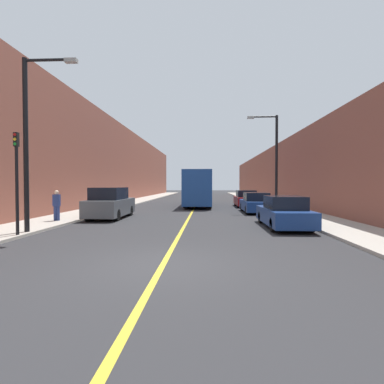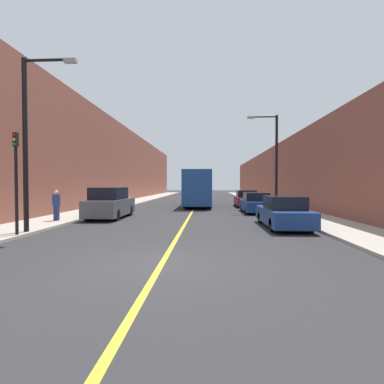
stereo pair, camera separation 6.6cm
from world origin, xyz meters
name	(u,v)px [view 2 (the right image)]	position (x,y,z in m)	size (l,w,h in m)	color
ground_plane	(161,265)	(0.00, 0.00, 0.00)	(200.00, 200.00, 0.00)	#2D2D30
sidewalk_left	(140,200)	(-7.52, 30.00, 0.06)	(2.94, 72.00, 0.12)	#B2AA9E
sidewalk_right	(259,201)	(7.52, 30.00, 0.06)	(2.94, 72.00, 0.12)	#B2AA9E
building_row_left	(113,165)	(-10.99, 30.00, 4.63)	(4.00, 72.00, 9.25)	brown
building_row_right	(287,174)	(10.99, 30.00, 3.33)	(4.00, 72.00, 6.67)	brown
road_center_line	(198,201)	(0.00, 30.00, 0.00)	(0.16, 72.00, 0.01)	gold
bus	(199,188)	(0.30, 21.70, 1.78)	(2.47, 10.83, 3.33)	#1E4793
parked_suv_left	(110,204)	(-4.84, 10.47, 0.88)	(1.92, 4.70, 1.90)	#51565B
car_right_near	(283,213)	(4.86, 7.01, 0.69)	(1.86, 4.80, 1.53)	navy
car_right_mid	(256,203)	(4.74, 14.68, 0.67)	(1.87, 4.73, 1.49)	navy
car_right_far	(246,199)	(4.75, 20.49, 0.70)	(1.90, 4.40, 1.55)	maroon
street_lamp_left	(30,134)	(-6.16, 4.37, 4.19)	(2.30, 0.24, 7.16)	black
street_lamp_right	(274,157)	(6.16, 15.18, 4.19)	(2.30, 0.24, 7.16)	black
traffic_light	(16,179)	(-6.25, 3.59, 2.29)	(0.16, 0.18, 3.98)	black
pedestrian	(56,205)	(-7.05, 8.17, 0.98)	(0.36, 0.23, 1.66)	navy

